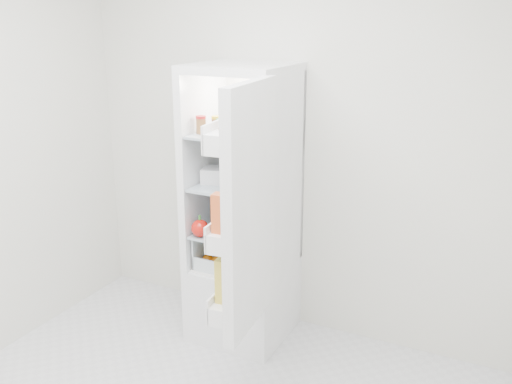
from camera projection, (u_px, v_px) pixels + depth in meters
The scene contains 19 objects.
room_walls at pixel (147, 140), 2.33m from camera, with size 3.02×3.02×2.61m.
refrigerator at pixel (246, 238), 3.76m from camera, with size 0.60×0.60×1.80m.
shelf_low at pixel (242, 231), 3.68m from camera, with size 0.49×0.53×0.01m, color #A0B0BB.
shelf_mid at pixel (241, 185), 3.59m from camera, with size 0.49×0.53×0.01m, color #A0B0BB.
shelf_top at pixel (241, 134), 3.49m from camera, with size 0.49×0.53×0.01m, color #A0B0BB.
crisper_left at pixel (225, 246), 3.78m from camera, with size 0.23×0.46×0.22m, color silver, non-canonical shape.
crisper_right at pixel (258, 253), 3.67m from camera, with size 0.23×0.46×0.22m, color silver, non-canonical shape.
condiment_jars at pixel (226, 128), 3.39m from camera, with size 0.38×0.16×0.08m.
squeeze_bottle at pixel (270, 120), 3.42m from camera, with size 0.05×0.05×0.17m, color white.
tub_white at pixel (214, 175), 3.61m from camera, with size 0.15×0.15×0.10m, color silver.
tin_red at pixel (255, 184), 3.48m from camera, with size 0.09×0.09×0.06m, color red.
tub_green at pixel (272, 174), 3.67m from camera, with size 0.10×0.13×0.08m, color #3C8549.
red_cabbage at pixel (247, 220), 3.60m from camera, with size 0.19×0.19×0.19m, color #511D54.
bell_pepper at pixel (200, 228), 3.56m from camera, with size 0.11×0.11×0.11m, color red.
mushroom_bowl at pixel (224, 218), 3.80m from camera, with size 0.14×0.14×0.06m, color #83ADC4.
salad_bag at pixel (252, 237), 3.41m from camera, with size 0.12×0.12×0.12m, color #B8D49F.
citrus_pile at pixel (222, 251), 3.76m from camera, with size 0.20×0.31×0.16m.
veg_pile at pixel (259, 260), 3.68m from camera, with size 0.16×0.30×0.10m.
fridge_door at pixel (245, 214), 2.95m from camera, with size 0.22×0.60×1.30m.
Camera 1 is at (1.42, -1.85, 2.09)m, focal length 40.00 mm.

